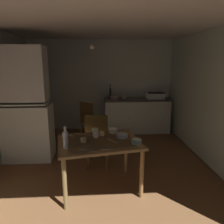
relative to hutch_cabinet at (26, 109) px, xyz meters
name	(u,v)px	position (x,y,z in m)	size (l,w,h in m)	color
ground_plane	(104,164)	(1.42, -0.32, -0.99)	(5.33, 5.33, 0.00)	brown
wall_back	(102,85)	(1.42, 1.89, 0.21)	(3.87, 0.10, 2.40)	silver
wall_right	(212,98)	(3.36, -0.32, 0.21)	(0.10, 4.43, 2.40)	silver
ceiling_slab	(103,22)	(1.42, -0.32, 1.46)	(3.87, 4.43, 0.10)	silver
hutch_cabinet	(26,109)	(0.00, 0.00, 0.00)	(0.88, 0.50, 2.11)	silver
counter_cabinet	(136,115)	(2.34, 1.52, -0.55)	(1.72, 0.64, 0.89)	silver
sink_basin	(155,96)	(2.82, 1.52, -0.03)	(0.44, 0.34, 0.15)	white
hand_pump	(110,92)	(1.64, 1.57, 0.07)	(0.05, 0.27, 0.39)	#232328
mixing_bowl_counter	(114,98)	(1.73, 1.47, -0.06)	(0.21, 0.21, 0.09)	tan
stoneware_crock	(124,96)	(2.01, 1.56, -0.04)	(0.12, 0.12, 0.12)	beige
dining_table	(99,147)	(1.34, -1.09, -0.34)	(1.27, 1.03, 0.75)	olive
chair_far_side	(97,140)	(1.31, -0.45, -0.48)	(0.46, 0.46, 0.99)	#51371A
chair_by_counter	(90,120)	(1.13, 0.89, -0.49)	(0.56, 0.56, 0.94)	#51391E
serving_bowl_wide	(113,131)	(1.56, -0.73, -0.21)	(0.14, 0.14, 0.06)	white
soup_bowl_small	(137,141)	(1.85, -1.21, -0.22)	(0.14, 0.14, 0.06)	#ADD1C1
sauce_dish	(122,136)	(1.68, -0.95, -0.22)	(0.17, 0.17, 0.05)	#9EB2C6
mug_tall	(96,134)	(1.30, -0.93, -0.20)	(0.08, 0.08, 0.09)	white
mug_dark	(102,134)	(1.38, -0.87, -0.22)	(0.07, 0.07, 0.06)	beige
teacup_cream	(95,131)	(1.28, -0.78, -0.20)	(0.09, 0.09, 0.09)	#ADD1C1
teacup_mint	(84,140)	(1.12, -1.11, -0.21)	(0.08, 0.08, 0.06)	beige
glass_bottle	(66,139)	(0.91, -1.32, -0.12)	(0.07, 0.07, 0.29)	#B7BCC1
table_knife	(112,141)	(1.52, -1.10, -0.24)	(0.20, 0.02, 0.01)	silver
teaspoon_near_bowl	(85,150)	(1.16, -1.39, -0.24)	(0.14, 0.02, 0.01)	beige
teaspoon_by_cup	(105,149)	(1.42, -1.39, -0.24)	(0.13, 0.02, 0.01)	beige
pendant_bulb	(92,47)	(1.24, -0.02, 1.10)	(0.08, 0.08, 0.08)	#F9EFCC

